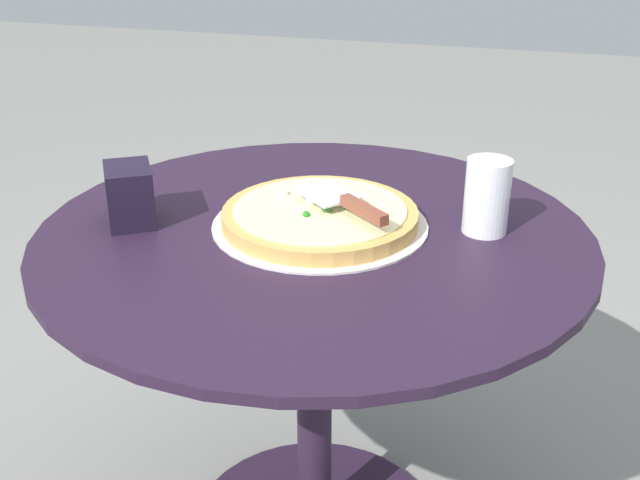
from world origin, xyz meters
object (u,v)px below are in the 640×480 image
(pizza_on_tray, at_px, (320,217))
(pizza_server, at_px, (346,202))
(napkin_dispenser, at_px, (130,195))
(patio_table, at_px, (314,322))
(drinking_cup, at_px, (487,196))

(pizza_on_tray, bearing_deg, pizza_server, -10.01)
(napkin_dispenser, bearing_deg, pizza_server, 68.48)
(pizza_on_tray, distance_m, napkin_dispenser, 0.33)
(pizza_server, relative_size, napkin_dispenser, 1.87)
(pizza_on_tray, relative_size, pizza_server, 1.94)
(patio_table, height_order, pizza_on_tray, pizza_on_tray)
(pizza_on_tray, height_order, napkin_dispenser, napkin_dispenser)
(napkin_dispenser, bearing_deg, patio_table, 68.04)
(pizza_on_tray, height_order, pizza_server, pizza_server)
(pizza_server, bearing_deg, patio_table, -167.40)
(pizza_server, xyz_separation_m, napkin_dispenser, (-0.37, -0.06, -0.00))
(pizza_on_tray, relative_size, napkin_dispenser, 3.64)
(pizza_server, height_order, drinking_cup, drinking_cup)
(pizza_on_tray, xyz_separation_m, drinking_cup, (0.27, 0.05, 0.05))
(pizza_on_tray, bearing_deg, drinking_cup, 11.05)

